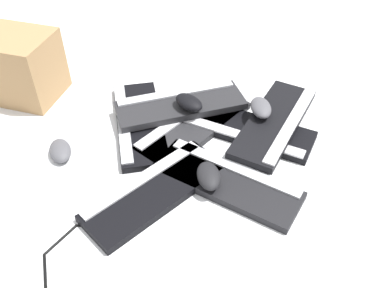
# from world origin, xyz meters

# --- Properties ---
(ground_plane) EXTENTS (3.20, 3.20, 0.00)m
(ground_plane) POSITION_xyz_m (0.00, 0.00, 0.00)
(ground_plane) COLOR white
(keyboard_0) EXTENTS (0.36, 0.45, 0.03)m
(keyboard_0) POSITION_xyz_m (0.26, -0.00, 0.01)
(keyboard_0) COLOR black
(keyboard_0) RESTS_ON ground
(keyboard_1) EXTENTS (0.32, 0.46, 0.03)m
(keyboard_1) POSITION_xyz_m (0.08, 0.26, 0.01)
(keyboard_1) COLOR black
(keyboard_1) RESTS_ON ground
(keyboard_2) EXTENTS (0.46, 0.22, 0.03)m
(keyboard_2) POSITION_xyz_m (-0.10, 0.15, 0.01)
(keyboard_2) COLOR black
(keyboard_2) RESTS_ON ground
(keyboard_3) EXTENTS (0.45, 0.19, 0.03)m
(keyboard_3) POSITION_xyz_m (-0.09, -0.10, 0.01)
(keyboard_3) COLOR black
(keyboard_3) RESTS_ON ground
(keyboard_4) EXTENTS (0.29, 0.46, 0.03)m
(keyboard_4) POSITION_xyz_m (0.08, -0.05, 0.01)
(keyboard_4) COLOR #232326
(keyboard_4) RESTS_ON ground
(keyboard_5) EXTENTS (0.44, 0.39, 0.03)m
(keyboard_5) POSITION_xyz_m (0.15, -0.11, 0.04)
(keyboard_5) COLOR #232326
(keyboard_5) RESTS_ON keyboard_4
(keyboard_6) EXTENTS (0.20, 0.45, 0.03)m
(keyboard_6) POSITION_xyz_m (-0.17, -0.13, 0.04)
(keyboard_6) COLOR black
(keyboard_6) RESTS_ON keyboard_3
(mouse_0) EXTENTS (0.11, 0.13, 0.04)m
(mouse_0) POSITION_xyz_m (-0.12, -0.15, 0.08)
(mouse_0) COLOR #4C4C51
(mouse_0) RESTS_ON keyboard_6
(mouse_1) EXTENTS (0.12, 0.13, 0.04)m
(mouse_1) POSITION_xyz_m (0.42, 0.22, 0.02)
(mouse_1) COLOR #4C4C51
(mouse_1) RESTS_ON ground
(mouse_2) EXTENTS (0.11, 0.13, 0.04)m
(mouse_2) POSITION_xyz_m (-0.05, 0.18, 0.05)
(mouse_2) COLOR black
(mouse_2) RESTS_ON keyboard_2
(mouse_3) EXTENTS (0.13, 0.11, 0.04)m
(mouse_3) POSITION_xyz_m (0.11, -0.09, 0.08)
(mouse_3) COLOR black
(mouse_3) RESTS_ON keyboard_5
(cable_0) EXTENTS (0.29, 0.39, 0.01)m
(cable_0) POSITION_xyz_m (0.15, 0.56, 0.00)
(cable_0) COLOR black
(cable_0) RESTS_ON ground
(cardboard_box) EXTENTS (0.27, 0.23, 0.24)m
(cardboard_box) POSITION_xyz_m (0.73, -0.02, 0.12)
(cardboard_box) COLOR #9E774C
(cardboard_box) RESTS_ON ground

